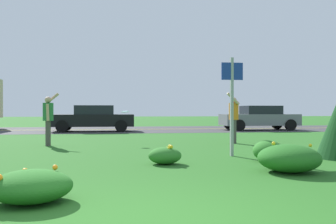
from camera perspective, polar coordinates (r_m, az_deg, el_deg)
ground_plane at (r=13.20m, az=-7.11°, el=-4.84°), size 120.00×120.00×0.00m
highway_strip at (r=22.77m, az=-7.70°, el=-2.70°), size 120.00×8.12×0.01m
highway_center_stripe at (r=22.77m, az=-7.70°, el=-2.69°), size 120.00×0.16×0.00m
daylily_clump_mid_center at (r=5.03m, az=-20.43°, el=-10.71°), size 1.03×0.98×0.45m
daylily_clump_front_right at (r=8.03m, az=-0.48°, el=-6.76°), size 0.72×0.65×0.42m
daylily_clump_mid_right at (r=7.35m, az=18.25°, el=-6.82°), size 1.17×1.18×0.54m
daylily_clump_mid_left at (r=8.73m, az=15.33°, el=-5.84°), size 0.70×0.77×0.48m
sign_post_near_path at (r=9.54m, az=9.87°, el=2.40°), size 0.56×0.10×2.52m
person_thrower_green_shirt at (r=12.75m, az=-18.07°, el=-0.63°), size 0.50×0.48×1.77m
person_catcher_orange_shirt at (r=13.25m, az=10.12°, el=-0.55°), size 0.49×0.48×1.80m
frisbee_pale_blue at (r=12.79m, az=-6.66°, el=0.06°), size 0.26×0.26×0.06m
car_gray_center_left at (r=22.64m, az=13.99°, el=-0.86°), size 4.50×2.00×1.45m
car_black_center_right at (r=20.95m, az=-11.52°, el=-0.94°), size 4.50×2.00×1.45m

